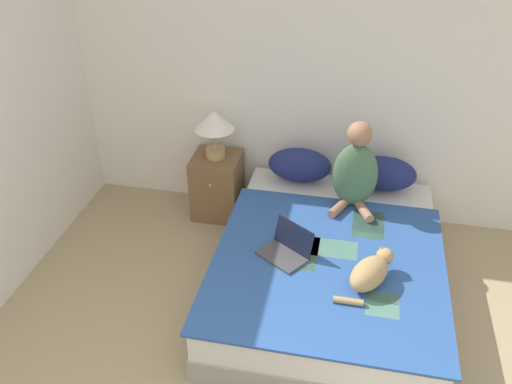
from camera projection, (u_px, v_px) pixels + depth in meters
wall_back at (317, 75)px, 4.36m from camera, size 5.06×0.05×2.55m
bed at (328, 268)px, 3.99m from camera, size 1.59×2.05×0.42m
pillow_near at (300, 165)px, 4.56m from camera, size 0.53×0.29×0.28m
pillow_far at (383, 174)px, 4.44m from camera, size 0.53×0.29×0.28m
person_sitting at (355, 171)px, 4.15m from camera, size 0.36×0.34×0.72m
cat_tabby at (371, 272)px, 3.49m from camera, size 0.38×0.44×0.19m
laptop_open at (286, 249)px, 3.76m from camera, size 0.41×0.39×0.22m
nightstand at (217, 185)px, 4.81m from camera, size 0.41×0.42×0.58m
table_lamp at (214, 124)px, 4.48m from camera, size 0.34×0.34×0.43m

